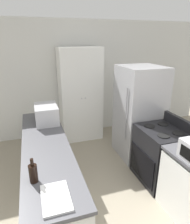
% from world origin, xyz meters
% --- Properties ---
extents(wall_back, '(7.00, 0.06, 2.60)m').
position_xyz_m(wall_back, '(0.00, 3.46, 1.30)').
color(wall_back, silver).
rests_on(wall_back, ground_plane).
extents(counter_left, '(0.60, 2.52, 0.88)m').
position_xyz_m(counter_left, '(-0.86, 1.36, 0.43)').
color(counter_left, silver).
rests_on(counter_left, ground_plane).
extents(pantry_cabinet, '(0.90, 0.58, 2.04)m').
position_xyz_m(pantry_cabinet, '(0.06, 3.13, 1.02)').
color(pantry_cabinet, white).
rests_on(pantry_cabinet, ground_plane).
extents(stove, '(0.66, 0.75, 1.04)m').
position_xyz_m(stove, '(0.88, 1.24, 0.45)').
color(stove, black).
rests_on(stove, ground_plane).
extents(refrigerator, '(0.76, 0.80, 1.74)m').
position_xyz_m(refrigerator, '(0.93, 2.05, 0.87)').
color(refrigerator, '#A3A3A8').
rests_on(refrigerator, ground_plane).
extents(microwave, '(0.37, 0.51, 0.29)m').
position_xyz_m(microwave, '(-0.77, 2.10, 1.03)').
color(microwave, '#B2B2B7').
rests_on(microwave, counter_left).
extents(wine_bottle, '(0.08, 0.08, 0.25)m').
position_xyz_m(wine_bottle, '(-1.03, 0.63, 0.98)').
color(wine_bottle, black).
rests_on(wine_bottle, counter_left).
extents(cutting_board, '(0.24, 0.38, 0.02)m').
position_xyz_m(cutting_board, '(-0.86, 0.34, 0.89)').
color(cutting_board, silver).
rests_on(cutting_board, counter_left).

